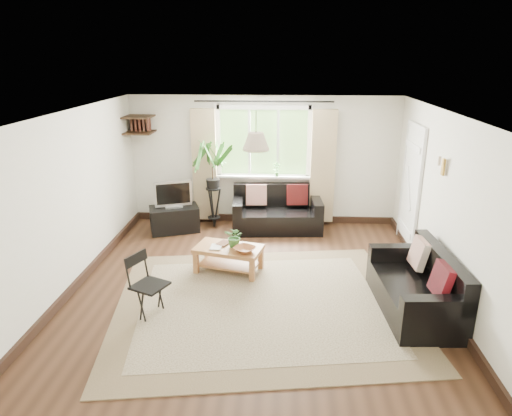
# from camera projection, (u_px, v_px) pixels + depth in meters

# --- Properties ---
(floor) EXTENTS (5.50, 5.50, 0.00)m
(floor) POSITION_uv_depth(u_px,v_px,m) (254.00, 288.00, 6.35)
(floor) COLOR #311C10
(floor) RESTS_ON ground
(ceiling) EXTENTS (5.50, 5.50, 0.00)m
(ceiling) POSITION_uv_depth(u_px,v_px,m) (254.00, 114.00, 5.58)
(ceiling) COLOR white
(ceiling) RESTS_ON floor
(wall_back) EXTENTS (5.00, 0.02, 2.40)m
(wall_back) POSITION_uv_depth(u_px,v_px,m) (264.00, 161.00, 8.57)
(wall_back) COLOR silver
(wall_back) RESTS_ON floor
(wall_front) EXTENTS (5.00, 0.02, 2.40)m
(wall_front) POSITION_uv_depth(u_px,v_px,m) (230.00, 325.00, 3.37)
(wall_front) COLOR silver
(wall_front) RESTS_ON floor
(wall_left) EXTENTS (0.02, 5.50, 2.40)m
(wall_left) POSITION_uv_depth(u_px,v_px,m) (68.00, 203.00, 6.11)
(wall_left) COLOR silver
(wall_left) RESTS_ON floor
(wall_right) EXTENTS (0.02, 5.50, 2.40)m
(wall_right) POSITION_uv_depth(u_px,v_px,m) (449.00, 211.00, 5.82)
(wall_right) COLOR silver
(wall_right) RESTS_ON floor
(rug) EXTENTS (4.16, 3.71, 0.02)m
(rug) POSITION_uv_depth(u_px,v_px,m) (262.00, 304.00, 5.93)
(rug) COLOR #C3B697
(rug) RESTS_ON floor
(window) EXTENTS (2.50, 0.16, 2.16)m
(window) POSITION_uv_depth(u_px,v_px,m) (264.00, 142.00, 8.42)
(window) COLOR white
(window) RESTS_ON wall_back
(door) EXTENTS (0.06, 0.96, 2.06)m
(door) POSITION_uv_depth(u_px,v_px,m) (410.00, 189.00, 7.50)
(door) COLOR silver
(door) RESTS_ON wall_right
(corner_shelf) EXTENTS (0.50, 0.50, 0.34)m
(corner_shelf) POSITION_uv_depth(u_px,v_px,m) (139.00, 125.00, 8.24)
(corner_shelf) COLOR black
(corner_shelf) RESTS_ON wall_back
(pendant_lamp) EXTENTS (0.36, 0.36, 0.54)m
(pendant_lamp) POSITION_uv_depth(u_px,v_px,m) (256.00, 137.00, 6.07)
(pendant_lamp) COLOR beige
(pendant_lamp) RESTS_ON ceiling
(wall_sconce) EXTENTS (0.12, 0.12, 0.28)m
(wall_sconce) POSITION_uv_depth(u_px,v_px,m) (441.00, 164.00, 5.94)
(wall_sconce) COLOR beige
(wall_sconce) RESTS_ON wall_right
(sofa_back) EXTENTS (1.67, 0.92, 0.76)m
(sofa_back) POSITION_uv_depth(u_px,v_px,m) (277.00, 210.00, 8.37)
(sofa_back) COLOR black
(sofa_back) RESTS_ON floor
(sofa_right) EXTENTS (1.65, 0.91, 0.75)m
(sofa_right) POSITION_uv_depth(u_px,v_px,m) (415.00, 284.00, 5.70)
(sofa_right) COLOR black
(sofa_right) RESTS_ON floor
(coffee_table) EXTENTS (1.07, 0.75, 0.40)m
(coffee_table) POSITION_uv_depth(u_px,v_px,m) (229.00, 259.00, 6.79)
(coffee_table) COLOR olive
(coffee_table) RESTS_ON floor
(table_plant) EXTENTS (0.35, 0.32, 0.31)m
(table_plant) POSITION_uv_depth(u_px,v_px,m) (235.00, 237.00, 6.69)
(table_plant) COLOR #376D2B
(table_plant) RESTS_ON coffee_table
(bowl) EXTENTS (0.41, 0.41, 0.07)m
(bowl) POSITION_uv_depth(u_px,v_px,m) (245.00, 249.00, 6.55)
(bowl) COLOR #995A34
(bowl) RESTS_ON coffee_table
(book_a) EXTENTS (0.17, 0.22, 0.02)m
(book_a) POSITION_uv_depth(u_px,v_px,m) (211.00, 247.00, 6.71)
(book_a) COLOR silver
(book_a) RESTS_ON coffee_table
(book_b) EXTENTS (0.25, 0.27, 0.02)m
(book_b) POSITION_uv_depth(u_px,v_px,m) (219.00, 242.00, 6.87)
(book_b) COLOR #4F2F1F
(book_b) RESTS_ON coffee_table
(tv_stand) EXTENTS (0.97, 0.75, 0.46)m
(tv_stand) POSITION_uv_depth(u_px,v_px,m) (175.00, 219.00, 8.35)
(tv_stand) COLOR black
(tv_stand) RESTS_ON floor
(tv) EXTENTS (0.70, 0.43, 0.51)m
(tv) POSITION_uv_depth(u_px,v_px,m) (173.00, 194.00, 8.20)
(tv) COLOR #A5A5AA
(tv) RESTS_ON tv_stand
(palm_stand) EXTENTS (0.69, 0.69, 1.64)m
(palm_stand) POSITION_uv_depth(u_px,v_px,m) (213.00, 185.00, 8.38)
(palm_stand) COLOR black
(palm_stand) RESTS_ON floor
(folding_chair) EXTENTS (0.55, 0.55, 0.80)m
(folding_chair) POSITION_uv_depth(u_px,v_px,m) (150.00, 287.00, 5.57)
(folding_chair) COLOR black
(folding_chair) RESTS_ON floor
(sill_plant) EXTENTS (0.14, 0.10, 0.27)m
(sill_plant) POSITION_uv_depth(u_px,v_px,m) (277.00, 169.00, 8.48)
(sill_plant) COLOR #2D6023
(sill_plant) RESTS_ON window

